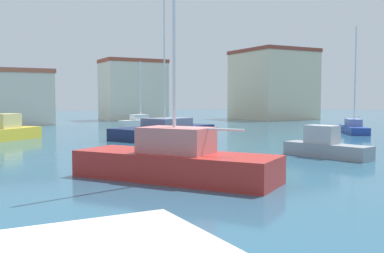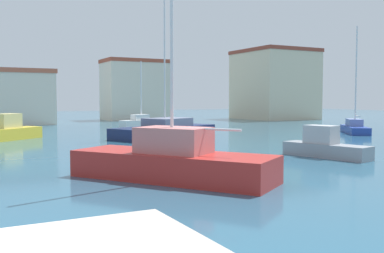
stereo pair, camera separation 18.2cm
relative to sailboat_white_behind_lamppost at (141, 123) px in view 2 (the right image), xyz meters
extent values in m
plane|color=#285670|center=(-0.86, -12.59, -0.60)|extent=(160.00, 160.00, 0.00)
cube|color=white|center=(0.02, 0.00, -0.14)|extent=(4.44, 2.27, 0.90)
cube|color=silver|center=(-0.11, -0.03, 0.57)|extent=(1.78, 1.31, 0.53)
cylinder|color=silver|center=(0.02, 0.00, 3.10)|extent=(0.12, 0.12, 5.58)
cube|color=#233D93|center=(14.19, -13.05, -0.29)|extent=(4.34, 5.13, 0.61)
cube|color=#6E7DB1|center=(14.38, -12.79, 0.31)|extent=(2.07, 2.27, 0.59)
cylinder|color=silver|center=(14.19, -13.05, 4.20)|extent=(0.12, 0.12, 8.38)
cylinder|color=silver|center=(13.63, -13.82, 0.91)|extent=(1.16, 1.53, 0.08)
cube|color=gray|center=(0.69, -23.46, -0.25)|extent=(2.19, 4.62, 0.68)
cube|color=#ADB0B5|center=(0.62, -23.16, 0.54)|extent=(1.27, 1.74, 0.91)
cube|color=#B22823|center=(-8.79, -25.47, -0.10)|extent=(6.20, 7.58, 0.99)
cube|color=#C4716E|center=(-8.74, -25.53, 0.85)|extent=(2.75, 2.99, 0.92)
cylinder|color=silver|center=(-8.79, -25.47, 5.16)|extent=(0.12, 0.12, 9.54)
cylinder|color=silver|center=(-8.02, -26.59, 1.29)|extent=(1.55, 2.23, 0.08)
cube|color=#19234C|center=(-1.65, -9.10, -0.18)|extent=(9.36, 6.42, 0.84)
cube|color=slate|center=(-1.37, -8.97, 0.55)|extent=(4.00, 3.59, 0.62)
cylinder|color=silver|center=(-1.65, -9.10, 6.41)|extent=(0.12, 0.12, 12.34)
cube|color=gold|center=(-12.10, -5.72, -0.17)|extent=(4.43, 4.06, 0.85)
cube|color=#DFCD77|center=(-12.45, -6.01, 0.77)|extent=(2.06, 1.98, 1.03)
cube|color=beige|center=(6.50, 19.07, 3.32)|extent=(8.41, 5.50, 7.83)
cube|color=#9E4733|center=(6.50, 19.07, 7.48)|extent=(8.58, 5.61, 0.50)
cube|color=beige|center=(25.04, 11.63, 4.10)|extent=(9.18, 9.78, 9.40)
cube|color=brown|center=(25.04, 11.63, 9.05)|extent=(9.36, 9.98, 0.50)
camera|label=1|loc=(-15.82, -39.94, 2.34)|focal=41.94mm
camera|label=2|loc=(-15.66, -40.02, 2.34)|focal=41.94mm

